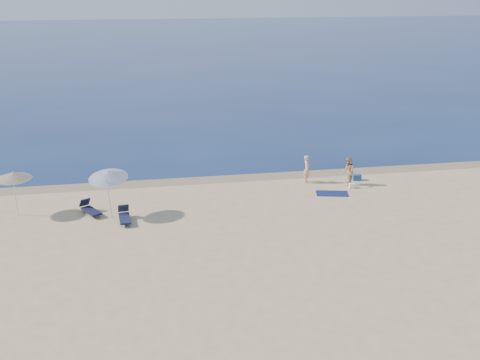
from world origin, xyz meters
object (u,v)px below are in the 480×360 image
at_px(person_right, 348,171).
at_px(blue_cooler, 357,177).
at_px(umbrella_near, 108,175).
at_px(person_left, 307,169).

height_order(person_right, blue_cooler, person_right).
bearing_deg(umbrella_near, person_left, 32.74).
bearing_deg(blue_cooler, person_left, -175.28).
relative_size(blue_cooler, umbrella_near, 0.19).
relative_size(person_left, umbrella_near, 0.64).
bearing_deg(umbrella_near, blue_cooler, 28.78).
distance_m(person_right, blue_cooler, 1.30).
distance_m(person_left, person_right, 2.38).
bearing_deg(blue_cooler, umbrella_near, -159.94).
bearing_deg(person_right, person_left, -99.28).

